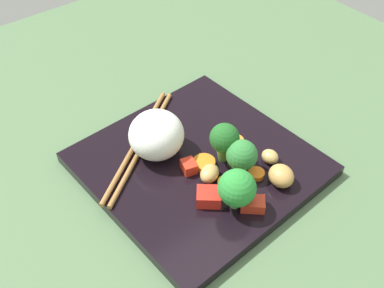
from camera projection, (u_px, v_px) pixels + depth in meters
The scene contains 19 objects.
ground_plane at pixel (198, 173), 64.10cm from camera, with size 110.00×110.00×2.00cm, color #4C6B46.
square_plate at pixel (198, 164), 62.84cm from camera, with size 28.09×28.09×1.61cm, color black.
rice_mound at pixel (156, 135), 61.22cm from camera, with size 7.85×7.54×6.42cm, color white.
broccoli_floret_0 at pixel (242, 156), 58.58cm from camera, with size 4.12×4.12×5.28cm.
broccoli_floret_1 at pixel (224, 139), 59.67cm from camera, with size 4.02×4.02×6.18cm.
broccoli_floret_2 at pixel (237, 188), 54.06cm from camera, with size 4.68×4.68×5.95cm.
carrot_slice_0 at pixel (226, 182), 59.07cm from camera, with size 2.11×2.11×0.51cm, color orange.
carrot_slice_1 at pixel (246, 154), 62.87cm from camera, with size 2.32×2.32×0.43cm, color orange.
carrot_slice_2 at pixel (204, 163), 61.32cm from camera, with size 3.06×3.06×0.79cm, color orange.
carrot_slice_3 at pixel (235, 141), 64.36cm from camera, with size 2.42×2.42×0.78cm, color orange.
carrot_slice_4 at pixel (256, 174), 60.01cm from camera, with size 2.19×2.19×0.66cm, color orange.
pepper_chunk_0 at pixel (189, 166), 60.36cm from camera, with size 2.14×1.75×1.53cm, color red.
pepper_chunk_1 at pixel (251, 205), 55.81cm from camera, with size 2.97×2.09×1.43cm, color red.
pepper_chunk_2 at pixel (209, 197), 56.50cm from camera, with size 3.03×2.59×1.77cm, color red.
chicken_piece_0 at pixel (281, 176), 58.40cm from camera, with size 3.58×3.17×2.67cm, color tan.
chicken_piece_1 at pixel (210, 173), 59.15cm from camera, with size 3.13×2.36×2.01cm, color tan.
chicken_piece_2 at pixel (270, 157), 61.52cm from camera, with size 2.47×2.12×1.76cm, color tan.
chicken_piece_3 at pixel (238, 188), 57.34cm from camera, with size 2.68×2.09×2.03cm, color tan.
chopstick_pair at pixel (140, 144), 64.12cm from camera, with size 20.30×14.70×0.67cm.
Camera 1 is at (27.78, 33.04, 46.57)cm, focal length 42.50 mm.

